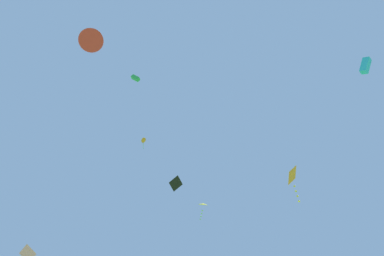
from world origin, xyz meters
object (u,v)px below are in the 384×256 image
(kite_pink_diamond, at_px, (28,255))
(kite_yellow_delta, at_px, (203,205))
(kite_black_diamond, at_px, (176,183))
(kite_orange_diamond, at_px, (291,177))
(kite_red_delta, at_px, (91,40))
(kite_orange_delta, at_px, (143,140))
(kite_green_box, at_px, (135,78))
(kite_cyan_box, at_px, (365,66))

(kite_pink_diamond, relative_size, kite_yellow_delta, 2.06)
(kite_black_diamond, distance_m, kite_orange_diamond, 13.66)
(kite_red_delta, height_order, kite_orange_delta, kite_orange_delta)
(kite_pink_diamond, distance_m, kite_green_box, 18.90)
(kite_black_diamond, bearing_deg, kite_cyan_box, -25.87)
(kite_cyan_box, bearing_deg, kite_orange_diamond, -170.74)
(kite_red_delta, relative_size, kite_yellow_delta, 1.12)
(kite_black_diamond, xyz_separation_m, kite_yellow_delta, (2.63, -3.67, -3.98))
(kite_red_delta, bearing_deg, kite_orange_delta, 95.36)
(kite_red_delta, xyz_separation_m, kite_green_box, (-0.29, 9.03, 7.08))
(kite_black_diamond, bearing_deg, kite_green_box, -109.69)
(kite_orange_delta, xyz_separation_m, kite_black_diamond, (4.67, -4.02, -8.29))
(kite_pink_diamond, distance_m, kite_orange_diamond, 24.68)
(kite_pink_diamond, bearing_deg, kite_black_diamond, -8.39)
(kite_red_delta, xyz_separation_m, kite_yellow_delta, (5.30, 13.62, -2.87))
(kite_yellow_delta, bearing_deg, kite_orange_diamond, -47.30)
(kite_yellow_delta, distance_m, kite_cyan_box, 18.27)
(kite_red_delta, distance_m, kite_orange_delta, 23.38)
(kite_yellow_delta, bearing_deg, kite_red_delta, -111.28)
(kite_red_delta, distance_m, kite_black_diamond, 17.53)
(kite_red_delta, height_order, kite_black_diamond, kite_black_diamond)
(kite_red_delta, distance_m, kite_orange_diamond, 13.84)
(kite_pink_diamond, relative_size, kite_orange_delta, 2.18)
(kite_yellow_delta, height_order, kite_orange_diamond, kite_yellow_delta)
(kite_red_delta, bearing_deg, kite_pink_diamond, 119.46)
(kite_cyan_box, relative_size, kite_orange_diamond, 0.71)
(kite_orange_delta, bearing_deg, kite_cyan_box, -29.52)
(kite_black_diamond, bearing_deg, kite_orange_diamond, -49.80)
(kite_black_diamond, height_order, kite_yellow_delta, kite_black_diamond)
(kite_yellow_delta, bearing_deg, kite_orange_delta, 133.50)
(kite_orange_delta, height_order, kite_yellow_delta, kite_orange_delta)
(kite_black_diamond, relative_size, kite_orange_diamond, 0.74)
(kite_pink_diamond, distance_m, kite_yellow_delta, 17.26)
(kite_green_box, distance_m, kite_cyan_box, 19.95)
(kite_cyan_box, bearing_deg, kite_orange_delta, 150.48)
(kite_red_delta, xyz_separation_m, kite_orange_diamond, (10.84, 7.61, -4.01))
(kite_red_delta, relative_size, kite_cyan_box, 1.15)
(kite_pink_diamond, relative_size, kite_orange_diamond, 1.50)
(kite_pink_diamond, bearing_deg, kite_orange_diamond, -28.24)
(kite_cyan_box, distance_m, kite_orange_diamond, 14.55)
(kite_orange_delta, relative_size, kite_cyan_box, 0.97)
(kite_black_diamond, distance_m, kite_yellow_delta, 6.02)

